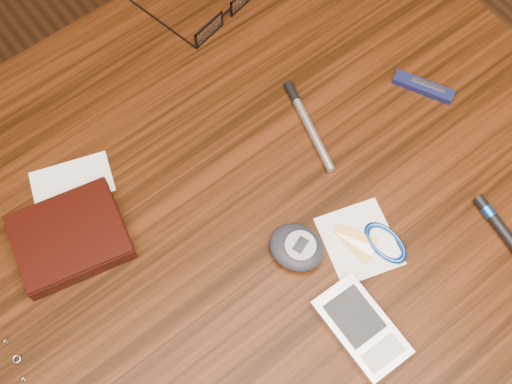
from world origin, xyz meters
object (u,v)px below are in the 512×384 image
pocket_knife (424,87)px  eyeglasses (222,12)px  pda_phone (361,328)px  notepad_keys (373,242)px  silver_pen (305,118)px  desk (208,255)px  wallet_and_card (70,236)px  pedometer (297,247)px

pocket_knife → eyeglasses: bearing=118.3°
eyeglasses → pda_phone: size_ratio=1.37×
notepad_keys → silver_pen: 0.18m
desk → eyeglasses: bearing=48.8°
notepad_keys → pocket_knife: 0.23m
wallet_and_card → eyeglasses: bearing=24.6°
pedometer → notepad_keys: size_ratio=0.73×
desk → pda_phone: pda_phone is taller
pedometer → silver_pen: pedometer is taller
pocket_knife → desk: bearing=176.5°
eyeglasses → pocket_knife: (0.14, -0.25, -0.01)m
desk → pda_phone: size_ratio=9.12×
pedometer → notepad_keys: bearing=-31.8°
pedometer → silver_pen: 0.17m
eyeglasses → silver_pen: 0.19m
pda_phone → silver_pen: pda_phone is taller
pda_phone → notepad_keys: (0.08, 0.07, -0.00)m
notepad_keys → pocket_knife: size_ratio=1.37×
pda_phone → notepad_keys: 0.10m
desk → silver_pen: bearing=11.0°
desk → pedometer: 0.16m
pedometer → notepad_keys: 0.09m
pocket_knife → silver_pen: size_ratio=0.59×
desk → pocket_knife: size_ratio=12.70×
eyeglasses → desk: bearing=-131.2°
notepad_keys → pocket_knife: bearing=31.1°
notepad_keys → pda_phone: bearing=-139.7°
desk → pda_phone: bearing=-71.9°
eyeglasses → notepad_keys: eyeglasses is taller
eyeglasses → pedometer: same height
notepad_keys → silver_pen: silver_pen is taller
wallet_and_card → pocket_knife: bearing=-12.2°
desk → silver_pen: silver_pen is taller
pda_phone → pocket_knife: pda_phone is taller
eyeglasses → pda_phone: bearing=-107.3°
pda_phone → pedometer: bearing=88.9°
wallet_and_card → silver_pen: bearing=-7.8°
pedometer → notepad_keys: (0.08, -0.05, -0.01)m
pedometer → silver_pen: bearing=46.9°
pda_phone → pocket_knife: bearing=34.0°
wallet_and_card → pda_phone: bearing=-55.6°
wallet_and_card → pda_phone: 0.34m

